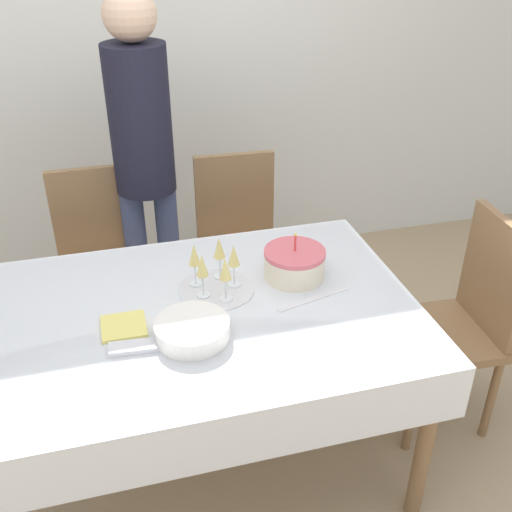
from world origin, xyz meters
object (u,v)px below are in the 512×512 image
Objects in this scene: dining_chair_far_left at (101,260)px; dining_chair_right_end at (462,315)px; person_standing at (143,146)px; champagne_tray at (216,270)px; plate_stack_main at (192,330)px; dining_chair_far_right at (239,242)px; birthday_cake at (294,263)px.

dining_chair_right_end is (1.43, -0.85, 0.00)m from dining_chair_far_left.
dining_chair_right_end is 1.59m from person_standing.
person_standing is (-1.18, 0.93, 0.53)m from dining_chair_right_end.
dining_chair_right_end is at bearing -6.68° from champagne_tray.
dining_chair_right_end is 0.55× the size of person_standing.
dining_chair_right_end is at bearing -30.81° from dining_chair_far_left.
dining_chair_far_right is at bearing 68.05° from plate_stack_main.
person_standing is at bearing 91.51° from plate_stack_main.
person_standing reaches higher than champagne_tray.
dining_chair_far_left is 4.06× the size of birthday_cake.
dining_chair_far_left is at bearing -164.20° from person_standing.
birthday_cake is at bearing -44.68° from dining_chair_far_left.
person_standing is (-0.43, 0.07, 0.53)m from dining_chair_far_right.
champagne_tray is at bearing -109.90° from dining_chair_far_right.
dining_chair_right_end is 0.77m from birthday_cake.
birthday_cake is (0.73, -0.72, 0.29)m from dining_chair_far_left.
dining_chair_far_left is 1.07m from birthday_cake.
dining_chair_far_left reaches higher than plate_stack_main.
birthday_cake is at bearing 2.41° from champagne_tray.
plate_stack_main is at bearing -74.12° from dining_chair_far_left.
champagne_tray is 1.12× the size of plate_stack_main.
person_standing reaches higher than dining_chair_far_right.
dining_chair_far_left is at bearing 119.68° from champagne_tray.
person_standing is (0.26, 0.07, 0.53)m from dining_chair_far_left.
person_standing is at bearing 170.45° from dining_chair_far_right.
dining_chair_far_right is at bearing -9.55° from person_standing.
dining_chair_right_end is 4.06× the size of birthday_cake.
dining_chair_far_left and dining_chair_right_end have the same top height.
dining_chair_far_left and dining_chair_far_right have the same top height.
dining_chair_far_right is (0.69, -0.00, 0.00)m from dining_chair_far_left.
champagne_tray is 0.16× the size of person_standing.
birthday_cake is at bearing -86.43° from dining_chair_far_right.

